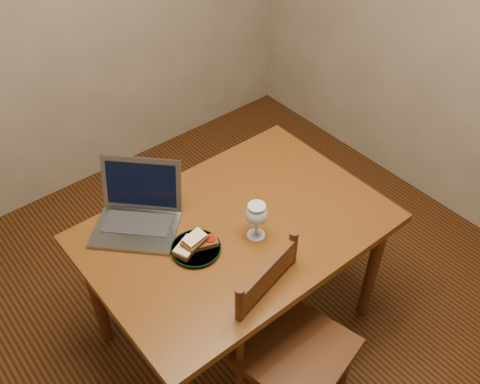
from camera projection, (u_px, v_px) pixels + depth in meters
floor at (242, 323)px, 2.85m from camera, size 3.20×3.20×0.02m
table at (237, 239)px, 2.40m from camera, size 1.30×0.90×0.74m
chair at (292, 341)px, 2.19m from camera, size 0.51×0.49×0.46m
plate at (196, 249)px, 2.23m from camera, size 0.21×0.21×0.02m
sandwich_cheese at (187, 247)px, 2.20m from camera, size 0.13×0.10×0.04m
sandwich_tomato at (205, 242)px, 2.23m from camera, size 0.12×0.09×0.03m
sandwich_top at (195, 240)px, 2.20m from camera, size 0.12×0.09×0.03m
milk_glass at (256, 221)px, 2.24m from camera, size 0.09×0.09×0.18m
laptop at (138, 208)px, 2.33m from camera, size 0.48×0.48×0.26m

